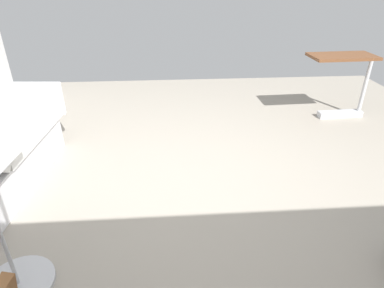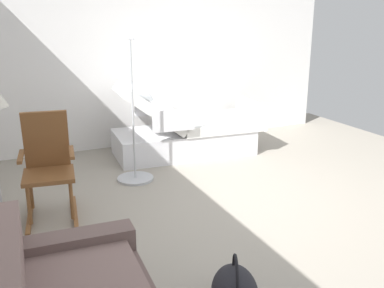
{
  "view_description": "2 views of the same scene",
  "coord_description": "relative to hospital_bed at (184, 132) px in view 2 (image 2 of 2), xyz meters",
  "views": [
    {
      "loc": [
        0.28,
        2.38,
        1.77
      ],
      "look_at": [
        0.15,
        0.62,
        0.82
      ],
      "focal_mm": 30.49,
      "sensor_mm": 36.0,
      "label": 1
    },
    {
      "loc": [
        -3.62,
        2.35,
        1.97
      ],
      "look_at": [
        -0.09,
        0.76,
        0.81
      ],
      "focal_mm": 41.4,
      "sensor_mm": 36.0,
      "label": 2
    }
  ],
  "objects": [
    {
      "name": "rocking_chair",
      "position": [
        -1.31,
        2.01,
        0.19
      ],
      "size": [
        0.82,
        0.57,
        1.05
      ],
      "color": "brown",
      "rests_on": "ground"
    },
    {
      "name": "hospital_bed",
      "position": [
        0.0,
        0.0,
        0.0
      ],
      "size": [
        1.12,
        2.12,
        1.15
      ],
      "color": "silver",
      "rests_on": "ground"
    },
    {
      "name": "ground_plane",
      "position": [
        -1.99,
        0.05,
        -0.31
      ],
      "size": [
        6.79,
        6.79,
        0.0
      ],
      "primitive_type": "plane",
      "color": "gray"
    },
    {
      "name": "iv_pole",
      "position": [
        -0.71,
        0.96,
        -0.07
      ],
      "size": [
        0.44,
        0.44,
        1.69
      ],
      "color": "#B2B5BA",
      "rests_on": "ground"
    },
    {
      "name": "side_wall",
      "position": [
        0.78,
        0.05,
        1.04
      ],
      "size": [
        0.1,
        5.57,
        2.7
      ],
      "primitive_type": "cube",
      "color": "white",
      "rests_on": "ground"
    }
  ]
}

